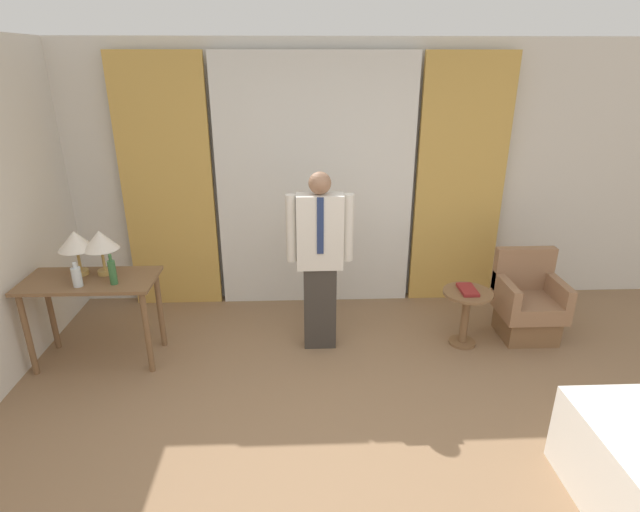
# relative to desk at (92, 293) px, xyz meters

# --- Properties ---
(ground_plane) EXTENTS (16.00, 16.00, 0.00)m
(ground_plane) POSITION_rel_desk_xyz_m (1.94, -1.53, -0.65)
(ground_plane) COLOR #8C6B4C
(wall_back) EXTENTS (10.00, 0.06, 2.70)m
(wall_back) POSITION_rel_desk_xyz_m (1.94, 1.25, 0.70)
(wall_back) COLOR silver
(wall_back) RESTS_ON ground_plane
(curtain_sheer_center) EXTENTS (2.00, 0.06, 2.58)m
(curtain_sheer_center) POSITION_rel_desk_xyz_m (1.94, 1.12, 0.64)
(curtain_sheer_center) COLOR white
(curtain_sheer_center) RESTS_ON ground_plane
(curtain_drape_left) EXTENTS (0.91, 0.06, 2.58)m
(curtain_drape_left) POSITION_rel_desk_xyz_m (0.44, 1.12, 0.64)
(curtain_drape_left) COLOR gold
(curtain_drape_left) RESTS_ON ground_plane
(curtain_drape_right) EXTENTS (0.91, 0.06, 2.58)m
(curtain_drape_right) POSITION_rel_desk_xyz_m (3.43, 1.12, 0.64)
(curtain_drape_right) COLOR gold
(curtain_drape_right) RESTS_ON ground_plane
(desk) EXTENTS (1.10, 0.54, 0.78)m
(desk) POSITION_rel_desk_xyz_m (0.00, 0.00, 0.00)
(desk) COLOR brown
(desk) RESTS_ON ground_plane
(table_lamp_left) EXTENTS (0.29, 0.29, 0.39)m
(table_lamp_left) POSITION_rel_desk_xyz_m (-0.10, 0.10, 0.43)
(table_lamp_left) COLOR tan
(table_lamp_left) RESTS_ON desk
(table_lamp_right) EXTENTS (0.29, 0.29, 0.39)m
(table_lamp_right) POSITION_rel_desk_xyz_m (0.10, 0.10, 0.43)
(table_lamp_right) COLOR tan
(table_lamp_right) RESTS_ON desk
(bottle_near_edge) EXTENTS (0.06, 0.06, 0.26)m
(bottle_near_edge) POSITION_rel_desk_xyz_m (0.25, -0.11, 0.24)
(bottle_near_edge) COLOR #336638
(bottle_near_edge) RESTS_ON desk
(bottle_by_lamp) EXTENTS (0.08, 0.08, 0.21)m
(bottle_by_lamp) POSITION_rel_desk_xyz_m (-0.03, -0.14, 0.22)
(bottle_by_lamp) COLOR silver
(bottle_by_lamp) RESTS_ON desk
(person) EXTENTS (0.58, 0.20, 1.64)m
(person) POSITION_rel_desk_xyz_m (1.94, 0.16, 0.25)
(person) COLOR #38332D
(person) RESTS_ON ground_plane
(armchair) EXTENTS (0.57, 0.54, 0.83)m
(armchair) POSITION_rel_desk_xyz_m (3.93, 0.27, -0.33)
(armchair) COLOR brown
(armchair) RESTS_ON ground_plane
(side_table) EXTENTS (0.45, 0.45, 0.54)m
(side_table) POSITION_rel_desk_xyz_m (3.29, 0.12, -0.28)
(side_table) COLOR brown
(side_table) RESTS_ON ground_plane
(book) EXTENTS (0.14, 0.26, 0.03)m
(book) POSITION_rel_desk_xyz_m (3.28, 0.13, -0.10)
(book) COLOR maroon
(book) RESTS_ON side_table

